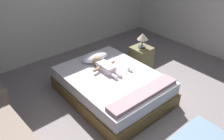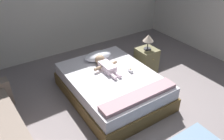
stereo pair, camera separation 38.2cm
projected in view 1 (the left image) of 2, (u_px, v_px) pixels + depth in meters
The scene contains 10 objects.
ground_plane at pixel (143, 120), 3.59m from camera, with size 8.00×8.00×0.00m, color gray.
wall_behind_bed at pixel (47, 1), 4.85m from camera, with size 8.00×0.12×2.62m, color silver.
bed at pixel (112, 86), 4.01m from camera, with size 1.46×1.94×0.47m.
pillow at pixel (95, 57), 4.28m from camera, with size 0.56×0.31×0.16m.
baby at pixel (104, 65), 4.02m from camera, with size 0.49×0.70×0.19m.
toothbrush at pixel (108, 62), 4.24m from camera, with size 0.08×0.12×0.02m.
nightstand at pixel (141, 59), 4.77m from camera, with size 0.39×0.42×0.55m.
lamp at pixel (143, 37), 4.50m from camera, with size 0.22×0.22×0.32m.
blanket at pixel (144, 94), 3.38m from camera, with size 1.32×0.24×0.06m.
baby_bottle at pixel (130, 69), 3.98m from camera, with size 0.06×0.09×0.08m.
Camera 1 is at (-2.06, -1.68, 2.60)m, focal length 35.54 mm.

